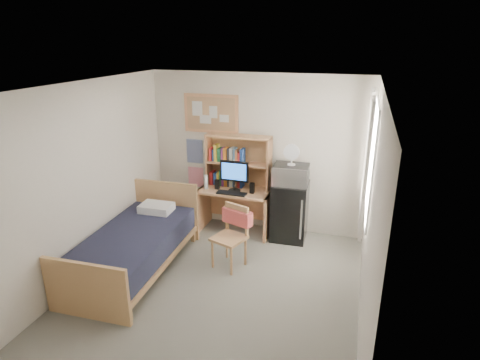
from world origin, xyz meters
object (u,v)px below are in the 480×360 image
(monitor, at_px, (234,176))
(speaker_left, at_px, (217,184))
(desk, at_px, (236,210))
(desk_fan, at_px, (292,156))
(bulletin_board, at_px, (211,114))
(mini_fridge, at_px, (289,211))
(speaker_right, at_px, (252,188))
(desk_chair, at_px, (229,238))
(microwave, at_px, (291,175))
(bed, at_px, (134,251))

(monitor, height_order, speaker_left, monitor)
(monitor, distance_m, speaker_left, 0.35)
(desk, distance_m, speaker_left, 0.54)
(desk_fan, bearing_deg, monitor, -178.13)
(bulletin_board, distance_m, monitor, 1.12)
(mini_fridge, relative_size, speaker_right, 5.54)
(desk_chair, relative_size, speaker_right, 5.32)
(speaker_left, relative_size, microwave, 0.29)
(speaker_left, xyz_separation_m, microwave, (1.20, 0.05, 0.27))
(bed, distance_m, desk_fan, 2.71)
(bulletin_board, height_order, bed, bulletin_board)
(speaker_right, bearing_deg, mini_fridge, 9.52)
(speaker_left, bearing_deg, microwave, 3.85)
(mini_fridge, height_order, desk_fan, desk_fan)
(bed, relative_size, speaker_right, 12.40)
(desk_chair, bearing_deg, monitor, 122.92)
(desk_chair, bearing_deg, desk_fan, 78.57)
(speaker_left, height_order, microwave, microwave)
(desk_fan, bearing_deg, mini_fridge, 90.00)
(speaker_right, distance_m, microwave, 0.67)
(speaker_left, distance_m, speaker_right, 0.60)
(desk, distance_m, mini_fridge, 0.91)
(desk, xyz_separation_m, speaker_left, (-0.30, -0.05, 0.45))
(bulletin_board, height_order, monitor, bulletin_board)
(bed, distance_m, speaker_left, 1.76)
(mini_fridge, height_order, microwave, microwave)
(microwave, bearing_deg, speaker_left, -179.40)
(bed, bearing_deg, bulletin_board, 74.08)
(monitor, bearing_deg, desk_chair, -75.15)
(bulletin_board, distance_m, speaker_right, 1.41)
(speaker_left, distance_m, microwave, 1.24)
(bulletin_board, relative_size, desk, 0.79)
(bed, height_order, speaker_left, speaker_left)
(mini_fridge, distance_m, speaker_right, 0.71)
(speaker_left, bearing_deg, speaker_right, -0.00)
(desk_chair, distance_m, mini_fridge, 1.30)
(bed, height_order, microwave, microwave)
(desk_chair, distance_m, speaker_right, 1.10)
(speaker_left, bearing_deg, mini_fridge, 4.80)
(speaker_left, height_order, speaker_right, speaker_right)
(microwave, relative_size, desk_fan, 1.78)
(microwave, bearing_deg, desk, 178.08)
(monitor, bearing_deg, bulletin_board, 146.13)
(bed, bearing_deg, microwave, 38.08)
(desk, relative_size, bed, 0.57)
(desk_chair, xyz_separation_m, mini_fridge, (0.65, 1.12, 0.02))
(mini_fridge, bearing_deg, desk_chair, -122.28)
(speaker_right, xyz_separation_m, desk_fan, (0.61, 0.07, 0.58))
(mini_fridge, distance_m, speaker_left, 1.26)
(desk, distance_m, monitor, 0.63)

